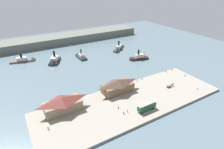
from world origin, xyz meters
TOP-DOWN VIEW (x-y plane):
  - ground_plane at (0.00, 0.00)m, footprint 320.00×320.00m
  - quay_promenade at (0.00, -22.00)m, footprint 110.00×36.00m
  - seawall_edge at (0.00, -3.60)m, footprint 110.00×0.80m
  - ferry_shed_customs_shed at (-36.64, -10.64)m, footprint 19.51×9.76m
  - ferry_shed_central_terminal at (-2.18, -9.84)m, footprint 19.40×9.23m
  - street_tram at (1.31, -33.00)m, footprint 10.69×2.77m
  - horse_cart at (30.05, -22.22)m, footprint 5.93×1.36m
  - pedestrian_near_cart at (-10.70, -24.14)m, footprint 0.38×0.38m
  - pedestrian_by_tram at (-46.93, -20.87)m, footprint 0.42×0.42m
  - pedestrian_near_east_shed at (-8.27, -28.98)m, footprint 0.38×0.38m
  - pedestrian_near_west_shed at (-10.84, -29.52)m, footprint 0.38×0.38m
  - pedestrian_standing_center at (50.14, -17.03)m, footprint 0.37×0.37m
  - pedestrian_walking_west at (42.71, -33.11)m, footprint 0.37×0.37m
  - mooring_post_center_east at (43.47, -5.07)m, footprint 0.44×0.44m
  - mooring_post_center_west at (49.79, -5.31)m, footprint 0.44×0.44m
  - mooring_post_west at (20.59, -5.32)m, footprint 0.44×0.44m
  - mooring_post_east at (16.15, -5.35)m, footprint 0.44×0.44m
  - ferry_moored_east at (41.38, 27.51)m, footprint 18.55×9.58m
  - ferry_approaching_east at (-44.36, 73.29)m, footprint 21.73×9.44m
  - ferry_near_quay at (39.97, 56.86)m, footprint 20.98×19.49m
  - ferry_departing_north at (-23.80, 56.84)m, footprint 14.24×18.82m
  - ferry_outer_harbor at (-0.01, 57.39)m, footprint 5.96×15.69m
  - far_headland at (0.00, 110.00)m, footprint 180.00×24.00m

SIDE VIEW (x-z plane):
  - ground_plane at x=0.00m, z-range 0.00..0.00m
  - seawall_edge at x=0.00m, z-range 0.00..1.00m
  - quay_promenade at x=0.00m, z-range 0.00..1.20m
  - ferry_outer_harbor at x=-0.01m, z-range -3.76..6.43m
  - ferry_near_quay at x=39.97m, z-range -3.71..6.46m
  - ferry_approaching_east at x=-44.36m, z-range -3.48..6.24m
  - ferry_moored_east at x=41.38m, z-range -3.66..6.77m
  - mooring_post_center_east at x=43.47m, z-range 1.20..2.10m
  - mooring_post_center_west at x=49.79m, z-range 1.20..2.10m
  - mooring_post_west at x=20.59m, z-range 1.20..2.10m
  - mooring_post_east at x=16.15m, z-range 1.20..2.10m
  - ferry_departing_north at x=-23.80m, z-range -4.21..7.64m
  - pedestrian_standing_center at x=50.14m, z-range 1.13..2.64m
  - pedestrian_walking_west at x=42.71m, z-range 1.13..2.64m
  - pedestrian_near_cart at x=-10.70m, z-range 1.13..2.66m
  - pedestrian_near_east_shed at x=-8.27m, z-range 1.13..2.67m
  - pedestrian_near_west_shed at x=-10.84m, z-range 1.13..2.68m
  - pedestrian_by_tram at x=-46.93m, z-range 1.13..2.82m
  - horse_cart at x=30.05m, z-range 1.19..3.06m
  - street_tram at x=1.31m, z-range 1.56..5.77m
  - far_headland at x=0.00m, z-range 0.00..8.00m
  - ferry_shed_central_terminal at x=-2.18m, z-range 1.26..9.32m
  - ferry_shed_customs_shed at x=-36.64m, z-range 1.26..9.45m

